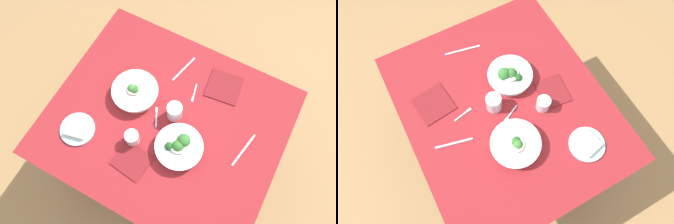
{
  "view_description": "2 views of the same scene",
  "coord_description": "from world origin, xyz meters",
  "views": [
    {
      "loc": [
        -0.27,
        0.47,
        2.22
      ],
      "look_at": [
        0.01,
        -0.04,
        0.76
      ],
      "focal_mm": 32.92,
      "sensor_mm": 36.0,
      "label": 1
    },
    {
      "loc": [
        0.51,
        -0.27,
        2.06
      ],
      "look_at": [
        0.04,
        -0.02,
        0.76
      ],
      "focal_mm": 29.95,
      "sensor_mm": 36.0,
      "label": 2
    }
  ],
  "objects": [
    {
      "name": "water_glass_center",
      "position": [
        0.1,
        0.17,
        0.77
      ],
      "size": [
        0.07,
        0.07,
        0.08
      ],
      "primitive_type": "cylinder",
      "color": "silver",
      "rests_on": "dining_table"
    },
    {
      "name": "table_knife_left",
      "position": [
        -0.42,
        -0.05,
        0.73
      ],
      "size": [
        0.05,
        0.2,
        0.0
      ],
      "primitive_type": "cube",
      "rotation": [
        0.0,
        0.0,
        1.37
      ],
      "color": "#B7B7BC",
      "rests_on": "dining_table"
    },
    {
      "name": "water_glass_side",
      "position": [
        -0.02,
        -0.05,
        0.77
      ],
      "size": [
        0.08,
        0.08,
        0.1
      ],
      "primitive_type": "cylinder",
      "color": "silver",
      "rests_on": "dining_table"
    },
    {
      "name": "broccoli_bowl_far",
      "position": [
        -0.13,
        0.1,
        0.76
      ],
      "size": [
        0.24,
        0.24,
        0.1
      ],
      "color": "white",
      "rests_on": "dining_table"
    },
    {
      "name": "napkin_folded_upper",
      "position": [
        0.05,
        0.26,
        0.73
      ],
      "size": [
        0.19,
        0.17,
        0.01
      ],
      "primitive_type": "cube",
      "rotation": [
        0.0,
        0.0,
        -0.12
      ],
      "color": "maroon",
      "rests_on": "dining_table"
    },
    {
      "name": "table_knife_right",
      "position": [
        0.06,
        -0.32,
        0.73
      ],
      "size": [
        0.05,
        0.19,
        0.0
      ],
      "primitive_type": "cube",
      "rotation": [
        0.0,
        0.0,
        4.48
      ],
      "color": "#B7B7BC",
      "rests_on": "dining_table"
    },
    {
      "name": "dining_table",
      "position": [
        0.0,
        0.0,
        0.61
      ],
      "size": [
        1.19,
        1.01,
        0.73
      ],
      "color": "maroon",
      "rests_on": "ground_plane"
    },
    {
      "name": "bread_side_plate",
      "position": [
        0.38,
        0.25,
        0.74
      ],
      "size": [
        0.18,
        0.18,
        0.04
      ],
      "color": "#99C6D1",
      "rests_on": "dining_table"
    },
    {
      "name": "fork_by_far_bowl",
      "position": [
        0.06,
        0.0,
        0.73
      ],
      "size": [
        0.06,
        0.1,
        0.0
      ],
      "rotation": [
        0.0,
        0.0,
        5.18
      ],
      "color": "#B7B7BC",
      "rests_on": "dining_table"
    },
    {
      "name": "broccoli_bowl_near",
      "position": [
        0.21,
        -0.06,
        0.76
      ],
      "size": [
        0.25,
        0.25,
        0.09
      ],
      "color": "white",
      "rests_on": "dining_table"
    },
    {
      "name": "napkin_folded_lower",
      "position": [
        -0.18,
        -0.32,
        0.73
      ],
      "size": [
        0.2,
        0.19,
        0.01
      ],
      "primitive_type": "cube",
      "rotation": [
        0.0,
        0.0,
        0.12
      ],
      "color": "maroon",
      "rests_on": "dining_table"
    },
    {
      "name": "fork_by_near_bowl",
      "position": [
        -0.06,
        -0.21,
        0.73
      ],
      "size": [
        0.03,
        0.11,
        0.0
      ],
      "rotation": [
        0.0,
        0.0,
        1.79
      ],
      "color": "#B7B7BC",
      "rests_on": "dining_table"
    },
    {
      "name": "ground_plane",
      "position": [
        0.0,
        0.0,
        0.0
      ],
      "size": [
        6.0,
        6.0,
        0.0
      ],
      "primitive_type": "plane",
      "color": "#9E7547"
    }
  ]
}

